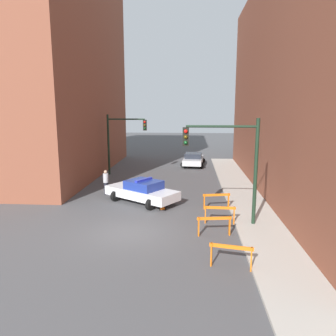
{
  "coord_description": "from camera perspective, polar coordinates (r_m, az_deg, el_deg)",
  "views": [
    {
      "loc": [
        2.78,
        -14.46,
        5.84
      ],
      "look_at": [
        1.09,
        8.98,
        1.43
      ],
      "focal_mm": 35.0,
      "sensor_mm": 36.0,
      "label": 1
    }
  ],
  "objects": [
    {
      "name": "pedestrian_crossing",
      "position": [
        22.46,
        -10.76,
        -2.38
      ],
      "size": [
        0.43,
        0.43,
        1.66
      ],
      "rotation": [
        0.0,
        0.0,
        4.49
      ],
      "color": "black",
      "rests_on": "ground_plane"
    },
    {
      "name": "police_car",
      "position": [
        20.3,
        -4.52,
        -4.01
      ],
      "size": [
        4.93,
        4.17,
        1.52
      ],
      "rotation": [
        0.0,
        0.0,
        0.98
      ],
      "color": "white",
      "rests_on": "ground_plane"
    },
    {
      "name": "barrier_corner",
      "position": [
        19.22,
        8.43,
        -5.27
      ],
      "size": [
        1.58,
        0.44,
        0.9
      ],
      "rotation": [
        0.0,
        0.0,
        0.19
      ],
      "color": "orange",
      "rests_on": "ground_plane"
    },
    {
      "name": "building_corner_left",
      "position": [
        32.33,
        -24.24,
        17.03
      ],
      "size": [
        14.0,
        20.0,
        19.9
      ],
      "color": "brown",
      "rests_on": "ground_plane"
    },
    {
      "name": "parked_car_near",
      "position": [
        32.83,
        4.44,
        1.54
      ],
      "size": [
        2.51,
        4.44,
        1.31
      ],
      "rotation": [
        0.0,
        0.0,
        -0.09
      ],
      "color": "silver",
      "rests_on": "ground_plane"
    },
    {
      "name": "sidewalk_right",
      "position": [
        15.94,
        16.53,
        -11.1
      ],
      "size": [
        2.4,
        44.0,
        0.12
      ],
      "color": "#B2ADA3",
      "rests_on": "ground_plane"
    },
    {
      "name": "traffic_light_far",
      "position": [
        28.53,
        -8.23,
        5.6
      ],
      "size": [
        3.44,
        0.35,
        5.2
      ],
      "color": "black",
      "rests_on": "ground_plane"
    },
    {
      "name": "barrier_front",
      "position": [
        12.52,
        10.94,
        -14.25
      ],
      "size": [
        1.58,
        0.46,
        0.9
      ],
      "rotation": [
        0.0,
        0.0,
        -0.21
      ],
      "color": "orange",
      "rests_on": "ground_plane"
    },
    {
      "name": "traffic_cone",
      "position": [
        18.93,
        -0.97,
        -6.35
      ],
      "size": [
        0.36,
        0.36,
        0.66
      ],
      "color": "black",
      "rests_on": "ground_plane"
    },
    {
      "name": "traffic_light_near",
      "position": [
        16.07,
        11.06,
        2.15
      ],
      "size": [
        3.64,
        0.35,
        5.2
      ],
      "color": "black",
      "rests_on": "sidewalk_right"
    },
    {
      "name": "barrier_back",
      "position": [
        16.88,
        8.99,
        -7.54
      ],
      "size": [
        1.6,
        0.2,
        0.9
      ],
      "rotation": [
        0.0,
        0.0,
        -0.03
      ],
      "color": "orange",
      "rests_on": "ground_plane"
    },
    {
      "name": "barrier_mid",
      "position": [
        15.32,
        8.04,
        -9.43
      ],
      "size": [
        1.59,
        0.38,
        0.9
      ],
      "rotation": [
        0.0,
        0.0,
        0.15
      ],
      "color": "orange",
      "rests_on": "ground_plane"
    },
    {
      "name": "ground_plane",
      "position": [
        15.84,
        -6.4,
        -11.09
      ],
      "size": [
        120.0,
        120.0,
        0.0
      ],
      "primitive_type": "plane",
      "color": "#4C4C4F"
    }
  ]
}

